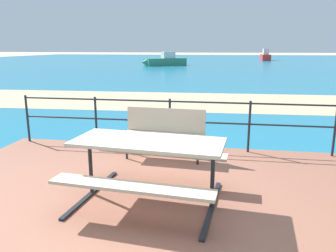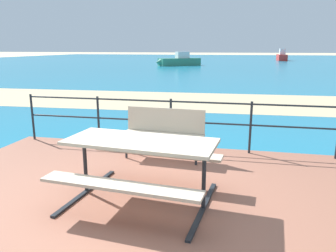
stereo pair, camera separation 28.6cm
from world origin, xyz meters
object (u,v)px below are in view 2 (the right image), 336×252
Objects in this scene: picnic_table at (141,155)px; park_bench at (164,129)px; boat_mid at (282,57)px; boat_near at (179,61)px.

park_bench is at bearing 98.93° from picnic_table.
boat_mid is at bearing 87.37° from picnic_table.
park_bench is at bearing 172.08° from boat_mid.
park_bench is 0.28× the size of boat_mid.
boat_near is at bearing 103.88° from park_bench.
boat_near is (-5.29, 30.23, -0.08)m from park_bench.
boat_mid is (7.17, 47.20, 0.01)m from park_bench.
picnic_table is 0.42× the size of boat_near.
boat_mid reaches higher than boat_near.
park_bench is at bearing 62.04° from boat_near.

